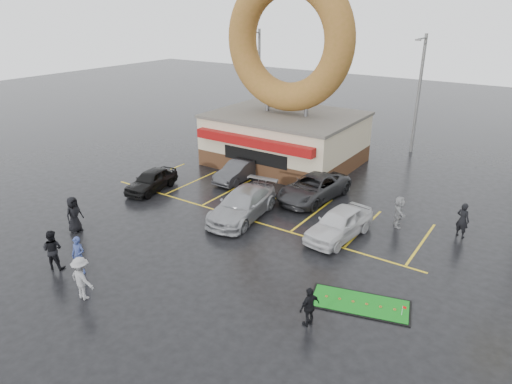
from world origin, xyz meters
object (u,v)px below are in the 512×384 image
Objects in this scene: streetlight_mid at (418,92)px; car_grey at (314,187)px; car_black at (151,180)px; car_white at (339,223)px; person_cameraman at (309,307)px; putting_green at (360,304)px; car_silver at (243,204)px; dumpster at (223,147)px; donut_shop at (286,103)px; car_dgrey at (239,171)px; streetlight_left at (259,78)px; person_blue at (79,255)px.

streetlight_mid reaches higher than car_grey.
car_black is 12.50m from car_white.
person_cameraman is 0.38× the size of putting_green.
car_white is at bearing 1.74° from car_silver.
car_grey is (9.13, 4.50, 0.07)m from car_black.
car_silver is 2.99× the size of dumpster.
donut_shop is 6.31m from dumpster.
person_cameraman reaches higher than car_silver.
car_black is at bearing 165.93° from putting_green.
streetlight_mid reaches higher than car_dgrey.
streetlight_left is at bearing 89.62° from dumpster.
car_grey reaches higher than putting_green.
donut_shop is at bearing 58.32° from car_black.
person_cameraman reaches higher than dumpster.
streetlight_mid is at bearing 59.34° from car_dgrey.
streetlight_mid is 5.16× the size of person_blue.
car_white is 2.57× the size of person_blue.
person_blue is at bearing -104.38° from streetlight_mid.
car_grey is at bearing 52.55° from person_blue.
streetlight_mid reaches higher than car_black.
car_grey is 10.59m from putting_green.
car_black is 7.09m from car_silver.
person_cameraman reaches higher than car_white.
donut_shop is 11.02m from car_black.
car_white is (5.38, 0.83, -0.02)m from car_silver.
donut_shop is 12.54m from car_white.
person_cameraman is at bearing -52.52° from streetlight_left.
streetlight_left is 1.67× the size of car_silver.
putting_green is (8.46, -3.90, -0.75)m from car_silver.
car_dgrey is 15.23m from person_cameraman.
person_blue reaches higher than car_black.
car_silver reaches higher than car_black.
car_dgrey is 9.66m from car_white.
person_cameraman reaches higher than car_grey.
streetlight_left reaches higher than car_grey.
donut_shop reaches higher than car_dgrey.
person_blue is 10.26m from person_cameraman.
donut_shop reaches higher than car_silver.
car_white reaches higher than car_grey.
person_blue is at bearing -87.83° from dumpster.
donut_shop reaches higher than person_blue.
streetlight_left reaches higher than car_white.
donut_shop reaches higher than dumpster.
car_white is at bearing -4.07° from car_black.
car_silver is (9.92, -16.42, -4.00)m from streetlight_left.
car_white is (8.94, -3.67, 0.09)m from car_dgrey.
car_white reaches higher than putting_green.
car_dgrey is at bearing -115.09° from person_cameraman.
person_cameraman is at bearing -44.21° from car_dgrey.
putting_green is (11.38, -13.37, -4.43)m from donut_shop.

